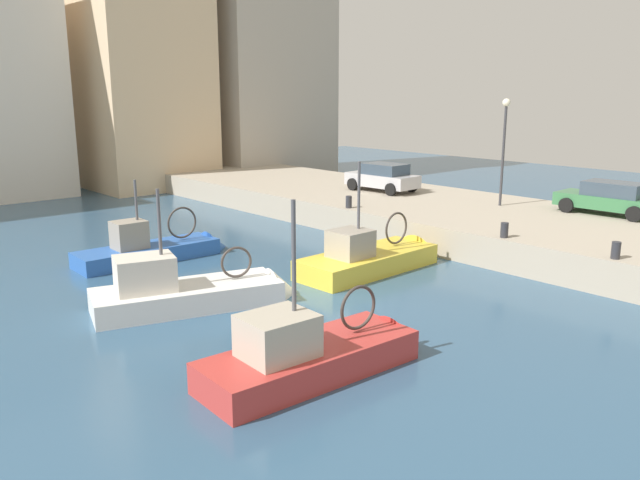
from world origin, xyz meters
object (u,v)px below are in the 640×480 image
fishing_boat_blue (157,256)px  parked_car_green (610,198)px  quay_streetlamp (504,134)px  fishing_boat_yellow (374,266)px  fishing_boat_white (198,301)px  mooring_bollard_mid (504,230)px  mooring_bollard_south (616,250)px  parked_car_silver (383,177)px  mooring_bollard_north (349,202)px  fishing_boat_red (320,365)px

fishing_boat_blue → parked_car_green: fishing_boat_blue is taller
quay_streetlamp → fishing_boat_yellow: bearing=-175.8°
fishing_boat_blue → fishing_boat_yellow: fishing_boat_yellow is taller
fishing_boat_white → mooring_bollard_mid: 11.19m
mooring_bollard_south → parked_car_silver: bearing=71.6°
mooring_bollard_mid → mooring_bollard_north: (0.00, 8.00, 0.00)m
mooring_bollard_south → quay_streetlamp: size_ratio=0.11×
fishing_boat_yellow → mooring_bollard_south: bearing=-64.2°
mooring_bollard_mid → parked_car_green: bearing=-4.3°
parked_car_silver → fishing_boat_blue: bearing=-177.7°
parked_car_green → mooring_bollard_south: bearing=-154.3°
parked_car_green → quay_streetlamp: 5.26m
fishing_boat_white → fishing_boat_yellow: bearing=-6.4°
fishing_boat_white → parked_car_silver: fishing_boat_white is taller
parked_car_silver → quay_streetlamp: size_ratio=0.81×
fishing_boat_red → mooring_bollard_mid: fishing_boat_red is taller
fishing_boat_white → quay_streetlamp: quay_streetlamp is taller
mooring_bollard_mid → parked_car_silver: bearing=65.2°
fishing_boat_yellow → parked_car_silver: 11.05m
quay_streetlamp → mooring_bollard_mid: bearing=-146.1°
fishing_boat_white → mooring_bollard_south: 13.14m
mooring_bollard_south → mooring_bollard_north: same height
quay_streetlamp → parked_car_silver: bearing=97.7°
fishing_boat_blue → fishing_boat_white: 6.12m
parked_car_green → fishing_boat_white: bearing=165.8°
fishing_boat_red → mooring_bollard_south: (10.74, -1.99, 1.32)m
parked_car_green → mooring_bollard_north: 11.17m
fishing_boat_red → fishing_boat_white: bearing=86.7°
parked_car_silver → mooring_bollard_mid: bearing=-114.8°
mooring_bollard_mid → quay_streetlamp: bearing=33.9°
mooring_bollard_south → mooring_bollard_mid: (0.00, 4.00, 0.00)m
fishing_boat_blue → fishing_boat_yellow: size_ratio=0.97×
mooring_bollard_mid → mooring_bollard_north: 8.00m
mooring_bollard_north → parked_car_silver: bearing=25.9°
mooring_bollard_north → fishing_boat_white: bearing=-158.6°
fishing_boat_blue → parked_car_green: bearing=-33.1°
fishing_boat_white → fishing_boat_yellow: size_ratio=1.03×
mooring_bollard_north → quay_streetlamp: quay_streetlamp is taller
fishing_boat_red → mooring_bollard_south: 11.00m
fishing_boat_white → mooring_bollard_mid: fishing_boat_white is taller
parked_car_silver → mooring_bollard_north: 5.32m
parked_car_silver → mooring_bollard_south: parked_car_silver is taller
mooring_bollard_south → quay_streetlamp: bearing=54.1°
fishing_boat_red → parked_car_green: bearing=4.7°
fishing_boat_yellow → mooring_bollard_mid: fishing_boat_yellow is taller
fishing_boat_yellow → parked_car_green: bearing=-19.1°
fishing_boat_white → mooring_bollard_south: fishing_boat_white is taller
parked_car_silver → mooring_bollard_mid: (-4.77, -10.31, -0.47)m
mooring_bollard_mid → mooring_bollard_north: same height
fishing_boat_white → mooring_bollard_north: (10.40, 4.08, 1.32)m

